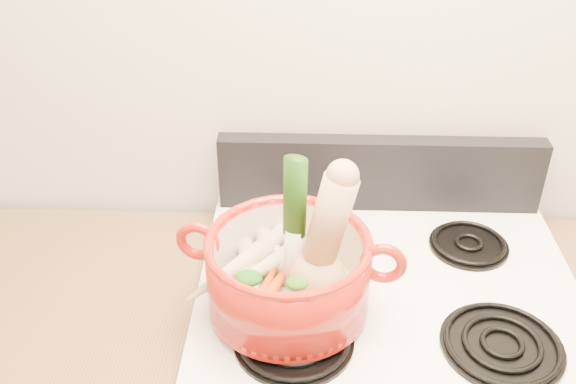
{
  "coord_description": "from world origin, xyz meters",
  "views": [
    {
      "loc": [
        -0.17,
        0.4,
        1.83
      ],
      "look_at": [
        -0.2,
        1.3,
        1.24
      ],
      "focal_mm": 40.0,
      "sensor_mm": 36.0,
      "label": 1
    }
  ],
  "objects": [
    {
      "name": "carrot_2",
      "position": [
        -0.17,
        1.29,
        1.03
      ],
      "size": [
        0.06,
        0.16,
        0.04
      ],
      "primitive_type": "cone",
      "rotation": [
        1.66,
        0.0,
        -0.19
      ],
      "color": "#C45409",
      "rests_on": "dutch_oven"
    },
    {
      "name": "dutch_oven",
      "position": [
        -0.2,
        1.32,
        1.04
      ],
      "size": [
        0.35,
        0.35,
        0.15
      ],
      "primitive_type": "cylinder",
      "rotation": [
        0.0,
        0.0,
        -0.16
      ],
      "color": "#AD190E",
      "rests_on": "burner_front_left"
    },
    {
      "name": "parsnip_2",
      "position": [
        -0.22,
        1.39,
        1.04
      ],
      "size": [
        0.14,
        0.19,
        0.06
      ],
      "primitive_type": "cone",
      "rotation": [
        1.66,
        0.0,
        0.55
      ],
      "color": "#F0E0C3",
      "rests_on": "dutch_oven"
    },
    {
      "name": "parsnip_1",
      "position": [
        -0.27,
        1.34,
        1.03
      ],
      "size": [
        0.19,
        0.16,
        0.06
      ],
      "primitive_type": "cone",
      "rotation": [
        1.66,
        0.0,
        -0.92
      ],
      "color": "beige",
      "rests_on": "dutch_oven"
    },
    {
      "name": "carrot_0",
      "position": [
        -0.23,
        1.3,
        1.02
      ],
      "size": [
        0.1,
        0.18,
        0.05
      ],
      "primitive_type": "cone",
      "rotation": [
        1.66,
        0.0,
        -0.41
      ],
      "color": "#CE600A",
      "rests_on": "dutch_oven"
    },
    {
      "name": "parsnip_0",
      "position": [
        -0.27,
        1.34,
        1.02
      ],
      "size": [
        0.08,
        0.2,
        0.05
      ],
      "primitive_type": "cone",
      "rotation": [
        1.66,
        0.0,
        0.25
      ],
      "color": "beige",
      "rests_on": "dutch_oven"
    },
    {
      "name": "wall_back",
      "position": [
        0.0,
        1.75,
        1.3
      ],
      "size": [
        3.5,
        0.02,
        2.6
      ],
      "primitive_type": "cube",
      "color": "silver",
      "rests_on": "floor"
    },
    {
      "name": "carrot_1",
      "position": [
        -0.25,
        1.29,
        1.02
      ],
      "size": [
        0.07,
        0.16,
        0.05
      ],
      "primitive_type": "cone",
      "rotation": [
        1.66,
        0.0,
        -0.26
      ],
      "color": "#BE3209",
      "rests_on": "dutch_oven"
    },
    {
      "name": "cooktop",
      "position": [
        0.0,
        1.4,
        0.93
      ],
      "size": [
        0.78,
        0.67,
        0.03
      ],
      "primitive_type": "cube",
      "color": "white",
      "rests_on": "stove_body"
    },
    {
      "name": "parsnip_4",
      "position": [
        -0.26,
        1.39,
        1.04
      ],
      "size": [
        0.15,
        0.21,
        0.06
      ],
      "primitive_type": "cone",
      "rotation": [
        1.66,
        0.0,
        -0.56
      ],
      "color": "beige",
      "rests_on": "dutch_oven"
    },
    {
      "name": "pot_handle_left",
      "position": [
        -0.37,
        1.35,
        1.1
      ],
      "size": [
        0.09,
        0.03,
        0.09
      ],
      "primitive_type": "torus",
      "rotation": [
        1.57,
        0.0,
        -0.16
      ],
      "color": "#AD190E",
      "rests_on": "dutch_oven"
    },
    {
      "name": "squash",
      "position": [
        -0.15,
        1.32,
        1.13
      ],
      "size": [
        0.19,
        0.16,
        0.29
      ],
      "primitive_type": null,
      "rotation": [
        0.0,
        0.2,
        -0.35
      ],
      "color": "tan",
      "rests_on": "dutch_oven"
    },
    {
      "name": "leek",
      "position": [
        -0.19,
        1.35,
        1.14
      ],
      "size": [
        0.06,
        0.07,
        0.29
      ],
      "primitive_type": "cylinder",
      "rotation": [
        -0.03,
        0.0,
        -0.42
      ],
      "color": "silver",
      "rests_on": "dutch_oven"
    },
    {
      "name": "control_backsplash",
      "position": [
        0.0,
        1.7,
        1.04
      ],
      "size": [
        0.76,
        0.05,
        0.18
      ],
      "primitive_type": "cube",
      "color": "black",
      "rests_on": "cooktop"
    },
    {
      "name": "burner_back_right",
      "position": [
        0.19,
        1.54,
        0.96
      ],
      "size": [
        0.17,
        0.17,
        0.02
      ],
      "primitive_type": "cylinder",
      "color": "black",
      "rests_on": "cooktop"
    },
    {
      "name": "ginger",
      "position": [
        -0.19,
        1.38,
        1.02
      ],
      "size": [
        0.11,
        0.1,
        0.05
      ],
      "primitive_type": "ellipsoid",
      "rotation": [
        0.0,
        0.0,
        0.39
      ],
      "color": "tan",
      "rests_on": "dutch_oven"
    },
    {
      "name": "pot_handle_right",
      "position": [
        -0.03,
        1.3,
        1.1
      ],
      "size": [
        0.09,
        0.03,
        0.09
      ],
      "primitive_type": "torus",
      "rotation": [
        1.57,
        0.0,
        -0.16
      ],
      "color": "#AD190E",
      "rests_on": "dutch_oven"
    },
    {
      "name": "parsnip_3",
      "position": [
        -0.32,
        1.33,
        1.04
      ],
      "size": [
        0.17,
        0.17,
        0.06
      ],
      "primitive_type": "cone",
      "rotation": [
        1.66,
        0.0,
        -0.81
      ],
      "color": "beige",
      "rests_on": "dutch_oven"
    },
    {
      "name": "burner_front_left",
      "position": [
        -0.19,
        1.24,
        0.96
      ],
      "size": [
        0.22,
        0.22,
        0.02
      ],
      "primitive_type": "cylinder",
      "color": "black",
      "rests_on": "cooktop"
    },
    {
      "name": "burner_back_left",
      "position": [
        -0.19,
        1.54,
        0.96
      ],
      "size": [
        0.17,
        0.17,
        0.02
      ],
      "primitive_type": "cylinder",
      "color": "black",
      "rests_on": "cooktop"
    },
    {
      "name": "burner_front_right",
      "position": [
        0.19,
        1.24,
        0.96
      ],
      "size": [
        0.22,
        0.22,
        0.02
      ],
      "primitive_type": "cylinder",
      "color": "black",
      "rests_on": "cooktop"
    }
  ]
}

